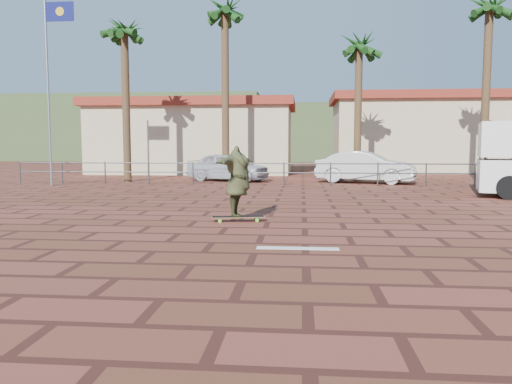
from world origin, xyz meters
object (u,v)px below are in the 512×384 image
longboard (238,217)px  skateboarder (238,181)px  car_white (366,167)px  car_silver (228,167)px

longboard → skateboarder: size_ratio=0.63×
longboard → car_white: bearing=58.2°
longboard → skateboarder: skateboarder is taller
skateboarder → longboard: bearing=28.4°
longboard → car_white: (4.38, 12.05, 0.63)m
skateboarder → car_white: 12.83m
car_silver → car_white: bearing=-77.0°
longboard → car_silver: bearing=87.6°
longboard → skateboarder: bearing=-87.8°
car_silver → car_white: (6.51, -0.67, 0.04)m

